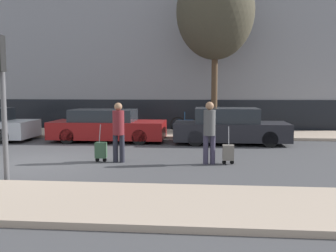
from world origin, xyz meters
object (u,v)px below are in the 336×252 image
parked_car_1 (107,126)px  pedestrian_right (209,129)px  pedestrian_left (118,128)px  parked_bicycle (189,124)px  trolley_right (228,153)px  traffic_light (0,79)px  parked_car_2 (229,127)px  trolley_left (101,150)px  bare_tree_near_crossing (215,12)px

parked_car_1 → pedestrian_right: size_ratio=2.58×
pedestrian_left → parked_bicycle: (1.81, 6.99, -0.52)m
trolley_right → traffic_light: size_ratio=0.33×
parked_car_1 → pedestrian_right: (4.13, -4.38, 0.40)m
parked_car_2 → parked_bicycle: bearing=121.4°
trolley_left → traffic_light: bearing=-119.1°
parked_car_1 → parked_car_2: 5.00m
parked_car_1 → bare_tree_near_crossing: (4.46, 2.24, 4.98)m
pedestrian_left → pedestrian_right: pedestrian_right is taller
bare_tree_near_crossing → parked_bicycle: bearing=160.5°
parked_bicycle → bare_tree_near_crossing: bearing=-19.5°
parked_car_2 → traffic_light: bearing=-129.2°
trolley_right → parked_bicycle: trolley_right is taller
bare_tree_near_crossing → traffic_light: bearing=-118.6°
traffic_light → parked_bicycle: bearing=68.2°
parked_car_1 → trolley_right: parked_car_1 is taller
parked_car_2 → pedestrian_left: (-3.54, -4.16, 0.35)m
parked_car_1 → bare_tree_near_crossing: size_ratio=0.61×
parked_car_2 → trolley_left: 5.83m
trolley_left → traffic_light: (-1.52, -2.73, 2.05)m
traffic_light → bare_tree_near_crossing: 11.05m
trolley_right → traffic_light: traffic_light is taller
pedestrian_left → trolley_left: size_ratio=1.58×
pedestrian_right → bare_tree_near_crossing: 8.05m
pedestrian_left → trolley_right: pedestrian_left is taller
parked_car_2 → parked_bicycle: (-1.73, 2.83, -0.17)m
trolley_left → bare_tree_near_crossing: bearing=61.6°
trolley_right → parked_car_2: bearing=85.5°
parked_car_2 → pedestrian_left: pedestrian_left is taller
parked_bicycle → bare_tree_near_crossing: (1.19, -0.42, 5.12)m
parked_car_1 → traffic_light: 7.29m
parked_car_1 → pedestrian_right: 6.03m
parked_car_2 → pedestrian_right: size_ratio=2.47×
trolley_left → pedestrian_right: (3.21, -0.06, 0.69)m
parked_car_2 → pedestrian_left: bearing=-130.4°
trolley_right → parked_bicycle: bearing=101.4°
parked_car_1 → trolley_left: parked_car_1 is taller
parked_car_2 → trolley_left: parked_car_2 is taller
pedestrian_right → trolley_left: bearing=-6.1°
pedestrian_left → traffic_light: bearing=-125.0°
parked_car_1 → bare_tree_near_crossing: 7.05m
parked_car_2 → pedestrian_right: pedestrian_right is taller
trolley_left → bare_tree_near_crossing: 9.12m
parked_bicycle → trolley_right: bearing=-78.6°
pedestrian_left → traffic_light: traffic_light is taller
trolley_right → bare_tree_near_crossing: bearing=91.9°
parked_car_1 → trolley_right: (4.67, -4.33, -0.29)m
pedestrian_right → pedestrian_left: bearing=-5.9°
traffic_light → parked_car_1: bearing=85.0°
parked_car_2 → pedestrian_right: bearing=-101.7°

